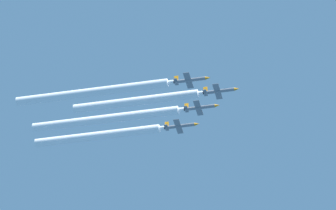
{
  "coord_description": "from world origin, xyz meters",
  "views": [
    {
      "loc": [
        337.06,
        57.49,
        2.69
      ],
      "look_at": [
        -4.03,
        -13.17,
        256.21
      ],
      "focal_mm": 133.4,
      "sensor_mm": 36.0,
      "label": 1
    }
  ],
  "objects_px": {
    "jet_lead": "(220,91)",
    "jet_outer_left": "(181,126)",
    "jet_left_wingman": "(201,107)",
    "jet_right_wingman": "(191,80)"
  },
  "relations": [
    {
      "from": "jet_left_wingman",
      "to": "jet_outer_left",
      "type": "relative_size",
      "value": 1.0
    },
    {
      "from": "jet_left_wingman",
      "to": "jet_right_wingman",
      "type": "distance_m",
      "value": 15.69
    },
    {
      "from": "jet_lead",
      "to": "jet_outer_left",
      "type": "distance_m",
      "value": 22.73
    },
    {
      "from": "jet_lead",
      "to": "jet_right_wingman",
      "type": "distance_m",
      "value": 12.09
    },
    {
      "from": "jet_lead",
      "to": "jet_right_wingman",
      "type": "xyz_separation_m",
      "value": [
        8.62,
        -8.47,
        -0.37
      ]
    },
    {
      "from": "jet_outer_left",
      "to": "jet_lead",
      "type": "bearing_deg",
      "value": 47.56
    },
    {
      "from": "jet_lead",
      "to": "jet_outer_left",
      "type": "bearing_deg",
      "value": -132.44
    },
    {
      "from": "jet_lead",
      "to": "jet_left_wingman",
      "type": "relative_size",
      "value": 1.0
    },
    {
      "from": "jet_left_wingman",
      "to": "jet_right_wingman",
      "type": "bearing_deg",
      "value": -1.69
    },
    {
      "from": "jet_lead",
      "to": "jet_right_wingman",
      "type": "relative_size",
      "value": 1.0
    }
  ]
}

